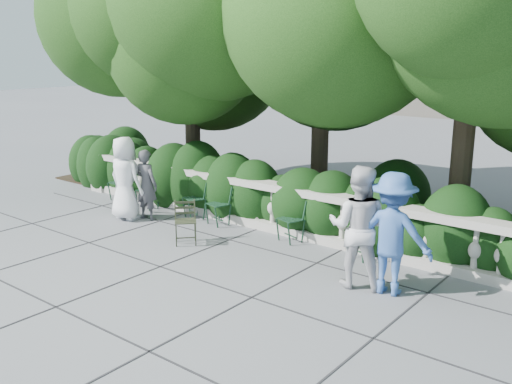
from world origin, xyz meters
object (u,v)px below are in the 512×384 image
Objects in this scene: chair_e at (284,243)px; chair_c at (188,219)px; chair_b at (115,201)px; chair_d at (213,226)px; chair_weathered at (186,246)px; person_woman_grey at (147,185)px; person_casual_man at (358,227)px; chair_a at (144,210)px; chair_f at (355,260)px; person_businessman at (125,178)px; person_older_blue at (392,234)px.

chair_c is at bearing -162.28° from chair_e.
chair_b is 1.00× the size of chair_d.
chair_weathered is (3.69, -1.23, 0.00)m from chair_b.
chair_d is 0.55× the size of person_woman_grey.
chair_a is at bearing -26.49° from person_casual_man.
chair_weathered is at bearing -143.72° from chair_f.
chair_a is 1.15m from person_businessman.
chair_d is at bearing 64.36° from chair_weathered.
chair_d is 0.47× the size of person_businessman.
person_woman_grey reaches higher than chair_e.
person_woman_grey is (1.77, -0.49, 0.77)m from chair_b.
chair_e is (5.02, 0.07, 0.00)m from chair_b.
person_businessman reaches higher than person_woman_grey.
chair_a is 5.40m from chair_f.
chair_e and chair_f have the same top height.
chair_c is at bearing -30.19° from person_casual_man.
chair_d is at bearing -19.63° from person_older_blue.
chair_d is 4.08m from person_casual_man.
chair_a is 1.00× the size of chair_f.
person_woman_grey is at bearing -147.24° from chair_d.
chair_weathered is 2.20m from person_woman_grey.
person_casual_man is at bearing -1.25° from chair_b.
chair_d is at bearing -2.32° from chair_a.
person_woman_grey is at bearing -23.00° from person_casual_man.
person_woman_grey is at bearing 112.25° from chair_weathered.
chair_f is at bearing -48.45° from person_older_blue.
chair_d is at bearing 21.69° from chair_c.
chair_e is (3.88, 0.15, 0.00)m from chair_a.
chair_d is 0.44× the size of person_casual_man.
chair_c is at bearing -169.06° from chair_d.
chair_e is at bearing -173.97° from person_woman_grey.
chair_c is 5.30m from person_older_blue.
chair_d is (3.21, 0.02, 0.00)m from chair_b.
chair_b is at bearing -167.75° from chair_f.
chair_d is at bearing -164.27° from person_woman_grey.
person_woman_grey is (-4.77, -0.57, 0.77)m from chair_f.
person_woman_grey is (-3.26, -0.56, 0.77)m from chair_e.
chair_b and chair_d have the same top height.
chair_a and chair_b have the same top height.
person_older_blue reaches higher than chair_weathered.
chair_c is 2.56m from chair_e.
chair_c and chair_f have the same top height.
chair_f is at bearing 14.26° from chair_d.
chair_e is 0.44× the size of person_casual_man.
person_casual_man is at bearing -7.47° from chair_e.
person_older_blue is at bearing -11.41° from chair_a.
chair_c is 1.00× the size of chair_f.
person_older_blue reaches higher than person_woman_grey.
person_businessman is (0.25, -0.67, 0.90)m from chair_a.
chair_a and chair_d have the same top height.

